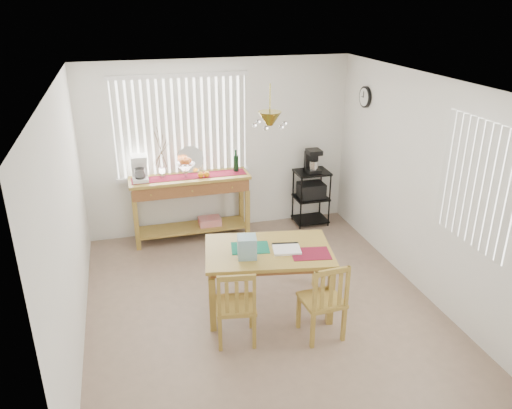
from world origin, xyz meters
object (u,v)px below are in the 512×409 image
object	(u,v)px
sideboard	(191,192)
chair_right	(324,301)
cart_items	(312,161)
wire_cart	(311,192)
chair_left	(236,306)
dining_table	(268,256)

from	to	relation	value
sideboard	chair_right	distance (m)	2.93
cart_items	wire_cart	bearing A→B (deg)	-90.00
wire_cart	chair_right	size ratio (longest dim) A/B	0.97
wire_cart	cart_items	size ratio (longest dim) A/B	2.43
cart_items	chair_right	size ratio (longest dim) A/B	0.40
wire_cart	chair_left	world-z (taller)	chair_left
cart_items	chair_left	size ratio (longest dim) A/B	0.41
chair_right	chair_left	bearing A→B (deg)	169.66
dining_table	chair_right	world-z (taller)	chair_right
cart_items	chair_left	distance (m)	3.25
sideboard	chair_right	bearing A→B (deg)	-70.73
sideboard	cart_items	size ratio (longest dim) A/B	4.80
sideboard	chair_left	distance (m)	2.61
cart_items	dining_table	size ratio (longest dim) A/B	0.23
chair_left	dining_table	bearing A→B (deg)	46.31
chair_left	cart_items	bearing A→B (deg)	54.83
sideboard	chair_left	xyz separation A→B (m)	(0.06, -2.59, -0.30)
chair_right	sideboard	bearing A→B (deg)	109.27
dining_table	chair_right	bearing A→B (deg)	-60.11
dining_table	cart_items	bearing A→B (deg)	57.34
cart_items	chair_right	xyz separation A→B (m)	(-0.94, -2.78, -0.60)
chair_left	chair_right	bearing A→B (deg)	-10.34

